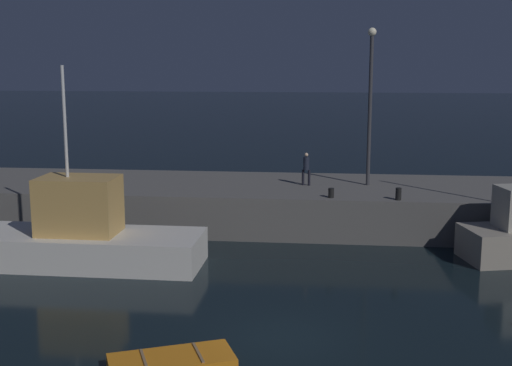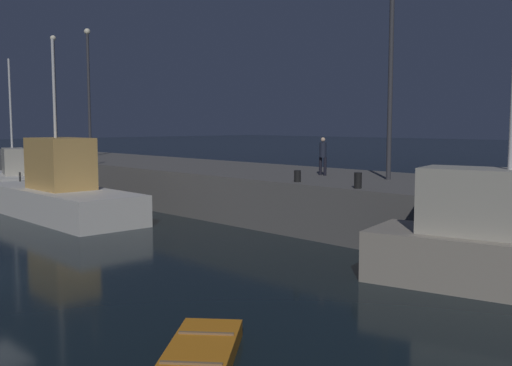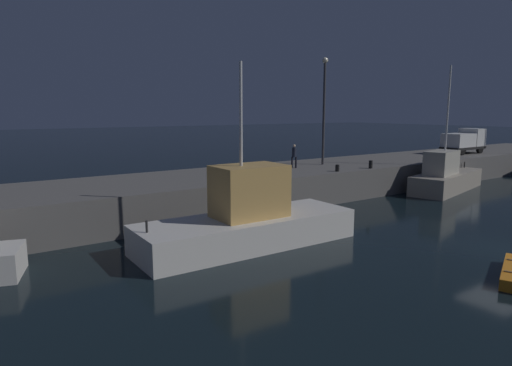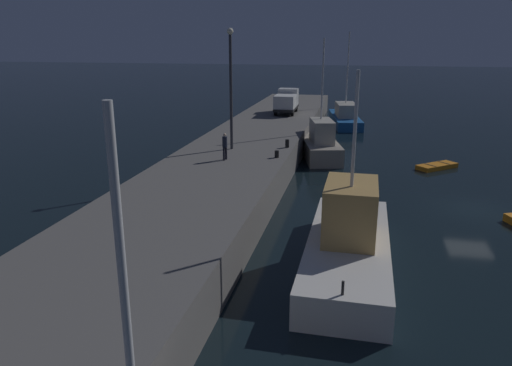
{
  "view_description": "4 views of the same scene",
  "coord_description": "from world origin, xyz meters",
  "px_view_note": "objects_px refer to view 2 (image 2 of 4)",
  "views": [
    {
      "loc": [
        1.4,
        -20.26,
        8.75
      ],
      "look_at": [
        -2.35,
        15.09,
        2.22
      ],
      "focal_mm": 47.69,
      "sensor_mm": 36.0,
      "label": 1
    },
    {
      "loc": [
        17.88,
        -5.78,
        4.49
      ],
      "look_at": [
        -2.8,
        13.89,
        1.65
      ],
      "focal_mm": 41.85,
      "sensor_mm": 36.0,
      "label": 2
    },
    {
      "loc": [
        -20.33,
        -9.97,
        6.33
      ],
      "look_at": [
        -3.89,
        13.99,
        1.56
      ],
      "focal_mm": 31.12,
      "sensor_mm": 36.0,
      "label": 3
    },
    {
      "loc": [
        -28.8,
        6.82,
        9.62
      ],
      "look_at": [
        -3.85,
        12.22,
        1.98
      ],
      "focal_mm": 33.96,
      "sensor_mm": 36.0,
      "label": 4
    }
  ],
  "objects_px": {
    "fishing_boat_orange": "(14,177)",
    "bollard_west": "(358,180)",
    "lamp_post_west": "(55,86)",
    "bollard_central": "(297,176)",
    "fishing_trawler_red": "(61,193)",
    "lamp_post_central": "(391,66)",
    "dinghy_orange_near": "(199,357)",
    "lamp_post_east": "(89,83)",
    "dockworker": "(323,154)"
  },
  "relations": [
    {
      "from": "dinghy_orange_near",
      "to": "lamp_post_central",
      "type": "bearing_deg",
      "value": 111.68
    },
    {
      "from": "fishing_trawler_red",
      "to": "bollard_central",
      "type": "bearing_deg",
      "value": 25.0
    },
    {
      "from": "lamp_post_west",
      "to": "dockworker",
      "type": "height_order",
      "value": "lamp_post_west"
    },
    {
      "from": "fishing_boat_orange",
      "to": "lamp_post_west",
      "type": "relative_size",
      "value": 0.97
    },
    {
      "from": "fishing_trawler_red",
      "to": "bollard_central",
      "type": "xyz_separation_m",
      "value": [
        10.77,
        5.02,
        1.18
      ]
    },
    {
      "from": "lamp_post_west",
      "to": "bollard_central",
      "type": "height_order",
      "value": "lamp_post_west"
    },
    {
      "from": "fishing_boat_orange",
      "to": "dockworker",
      "type": "bearing_deg",
      "value": 13.13
    },
    {
      "from": "bollard_west",
      "to": "bollard_central",
      "type": "height_order",
      "value": "bollard_west"
    },
    {
      "from": "lamp_post_west",
      "to": "dockworker",
      "type": "bearing_deg",
      "value": 0.17
    },
    {
      "from": "bollard_west",
      "to": "bollard_central",
      "type": "xyz_separation_m",
      "value": [
        -3.17,
        0.2,
        -0.06
      ]
    },
    {
      "from": "dockworker",
      "to": "bollard_central",
      "type": "xyz_separation_m",
      "value": [
        1.31,
        -3.14,
        -0.75
      ]
    },
    {
      "from": "lamp_post_west",
      "to": "lamp_post_east",
      "type": "bearing_deg",
      "value": 4.56
    },
    {
      "from": "fishing_boat_orange",
      "to": "dockworker",
      "type": "height_order",
      "value": "fishing_boat_orange"
    },
    {
      "from": "lamp_post_west",
      "to": "bollard_west",
      "type": "distance_m",
      "value": 32.02
    },
    {
      "from": "lamp_post_east",
      "to": "dockworker",
      "type": "distance_m",
      "value": 22.69
    },
    {
      "from": "lamp_post_east",
      "to": "bollard_central",
      "type": "height_order",
      "value": "lamp_post_east"
    },
    {
      "from": "fishing_trawler_red",
      "to": "lamp_post_west",
      "type": "height_order",
      "value": "lamp_post_west"
    },
    {
      "from": "lamp_post_east",
      "to": "lamp_post_central",
      "type": "relative_size",
      "value": 1.12
    },
    {
      "from": "fishing_trawler_red",
      "to": "bollard_west",
      "type": "relative_size",
      "value": 18.38
    },
    {
      "from": "dockworker",
      "to": "bollard_central",
      "type": "relative_size",
      "value": 3.7
    },
    {
      "from": "fishing_trawler_red",
      "to": "lamp_post_west",
      "type": "relative_size",
      "value": 1.17
    },
    {
      "from": "dockworker",
      "to": "bollard_west",
      "type": "bearing_deg",
      "value": -36.74
    },
    {
      "from": "lamp_post_west",
      "to": "dockworker",
      "type": "relative_size",
      "value": 5.26
    },
    {
      "from": "lamp_post_central",
      "to": "bollard_central",
      "type": "bearing_deg",
      "value": -118.56
    },
    {
      "from": "dinghy_orange_near",
      "to": "lamp_post_central",
      "type": "relative_size",
      "value": 0.41
    },
    {
      "from": "bollard_west",
      "to": "bollard_central",
      "type": "bearing_deg",
      "value": 176.31
    },
    {
      "from": "fishing_boat_orange",
      "to": "dinghy_orange_near",
      "type": "relative_size",
      "value": 2.64
    },
    {
      "from": "fishing_trawler_red",
      "to": "dinghy_orange_near",
      "type": "xyz_separation_m",
      "value": [
        18.58,
        -6.18,
        -1.01
      ]
    },
    {
      "from": "lamp_post_central",
      "to": "bollard_central",
      "type": "distance_m",
      "value": 6.07
    },
    {
      "from": "dinghy_orange_near",
      "to": "lamp_post_west",
      "type": "height_order",
      "value": "lamp_post_west"
    },
    {
      "from": "fishing_boat_orange",
      "to": "lamp_post_central",
      "type": "xyz_separation_m",
      "value": [
        25.73,
        5.67,
        5.94
      ]
    },
    {
      "from": "dinghy_orange_near",
      "to": "bollard_central",
      "type": "xyz_separation_m",
      "value": [
        -7.81,
        11.2,
        2.2
      ]
    },
    {
      "from": "dinghy_orange_near",
      "to": "bollard_central",
      "type": "distance_m",
      "value": 13.83
    },
    {
      "from": "fishing_trawler_red",
      "to": "lamp_post_east",
      "type": "height_order",
      "value": "lamp_post_east"
    },
    {
      "from": "lamp_post_west",
      "to": "lamp_post_east",
      "type": "relative_size",
      "value": 1.0
    },
    {
      "from": "fishing_boat_orange",
      "to": "bollard_west",
      "type": "distance_m",
      "value": 27.07
    },
    {
      "from": "dockworker",
      "to": "dinghy_orange_near",
      "type": "bearing_deg",
      "value": -57.55
    },
    {
      "from": "dockworker",
      "to": "lamp_post_west",
      "type": "bearing_deg",
      "value": -179.83
    },
    {
      "from": "lamp_post_central",
      "to": "bollard_west",
      "type": "relative_size",
      "value": 14.04
    },
    {
      "from": "lamp_post_east",
      "to": "bollard_west",
      "type": "height_order",
      "value": "lamp_post_east"
    },
    {
      "from": "dockworker",
      "to": "bollard_central",
      "type": "distance_m",
      "value": 3.49
    },
    {
      "from": "fishing_boat_orange",
      "to": "bollard_west",
      "type": "bearing_deg",
      "value": 4.03
    },
    {
      "from": "fishing_boat_orange",
      "to": "lamp_post_west",
      "type": "bearing_deg",
      "value": 131.13
    },
    {
      "from": "fishing_boat_orange",
      "to": "dockworker",
      "type": "distance_m",
      "value": 23.19
    },
    {
      "from": "lamp_post_central",
      "to": "dinghy_orange_near",
      "type": "bearing_deg",
      "value": -68.32
    },
    {
      "from": "fishing_trawler_red",
      "to": "lamp_post_east",
      "type": "bearing_deg",
      "value": 146.6
    },
    {
      "from": "bollard_west",
      "to": "dinghy_orange_near",
      "type": "bearing_deg",
      "value": -67.12
    },
    {
      "from": "dinghy_orange_near",
      "to": "lamp_post_west",
      "type": "xyz_separation_m",
      "value": [
        -36.11,
        14.26,
        7.22
      ]
    },
    {
      "from": "lamp_post_west",
      "to": "bollard_central",
      "type": "distance_m",
      "value": 28.9
    },
    {
      "from": "fishing_boat_orange",
      "to": "bollard_west",
      "type": "relative_size",
      "value": 15.2
    }
  ]
}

